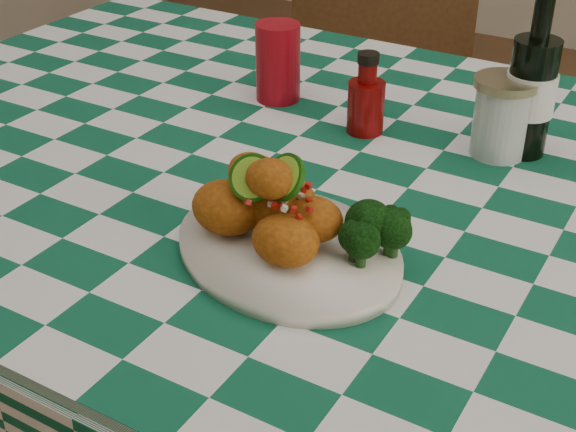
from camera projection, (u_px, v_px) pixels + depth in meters
The scene contains 9 objects.
dining_table at pixel (331, 382), 1.31m from camera, with size 1.66×1.06×0.79m, color #0E5237, non-canonical shape.
plate at pixel (288, 250), 0.92m from camera, with size 0.29×0.23×0.02m, color white, non-canonical shape.
fried_chicken_pile at pixel (276, 201), 0.90m from camera, with size 0.16×0.12×0.10m, color #AF5810, non-canonical shape.
broccoli_side at pixel (373, 241), 0.87m from camera, with size 0.08×0.08×0.06m, color black, non-canonical shape.
red_tumbler at pixel (278, 62), 1.29m from camera, with size 0.07×0.07×0.13m, color maroon.
ketchup_bottle at pixel (367, 93), 1.18m from camera, with size 0.06×0.06×0.12m, color #650505, non-canonical shape.
mason_jar at pixel (502, 117), 1.12m from camera, with size 0.09×0.09×0.11m, color #B2BCBA, non-canonical shape.
beer_bottle at pixel (533, 74), 1.10m from camera, with size 0.07×0.07×0.24m, color black, non-canonical shape.
wooden_chair_left at pixel (368, 113), 1.95m from camera, with size 0.47×0.49×1.02m, color #472814, non-canonical shape.
Camera 1 is at (0.44, -0.88, 1.31)m, focal length 50.00 mm.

